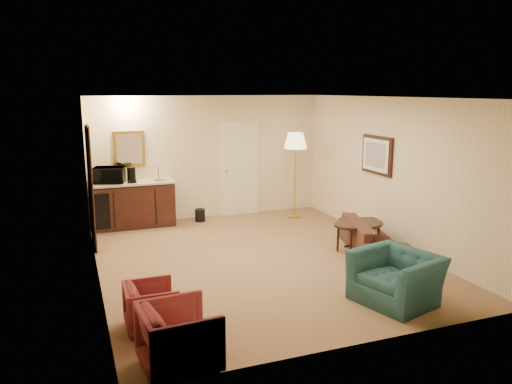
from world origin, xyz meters
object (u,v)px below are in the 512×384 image
Objects in this scene: floor_lamp at (295,175)px; wetbar_cabinet at (133,204)px; microwave at (109,173)px; sofa at (372,231)px; teal_armchair at (396,270)px; waste_bin at (200,215)px; coffee_table at (358,237)px; rose_chair_near at (151,304)px; coffee_maker at (132,175)px; rose_chair_far at (179,335)px.

wetbar_cabinet is at bearing 172.22° from floor_lamp.
sofa is at bearing -22.73° from microwave.
teal_armchair is at bearing -98.02° from floor_lamp.
waste_bin is (-2.00, 0.39, -0.79)m from floor_lamp.
sofa reaches higher than coffee_table.
floor_lamp is (0.63, 4.46, 0.48)m from teal_armchair.
wetbar_cabinet is 4.50m from coffee_table.
floor_lamp reaches higher than microwave.
floor_lamp is at bearing -41.54° from rose_chair_near.
rose_chair_near reaches higher than coffee_table.
rose_chair_near is at bearing -157.36° from coffee_table.
waste_bin is (-2.02, 2.91, -0.12)m from coffee_table.
wetbar_cabinet is 6.23× the size of waste_bin.
floor_lamp is at bearing 7.31° from microwave.
microwave is (-0.43, 0.03, 0.66)m from wetbar_cabinet.
floor_lamp is 7.01× the size of waste_bin.
wetbar_cabinet is 4.72m from sofa.
coffee_maker is (0.41, -0.12, -0.04)m from microwave.
floor_lamp is 2.19m from waste_bin.
rose_chair_far is at bearing -144.95° from coffee_table.
coffee_table is (3.74, 1.56, -0.04)m from rose_chair_near.
wetbar_cabinet is at bearing -3.87° from rose_chair_near.
floor_lamp reaches higher than wetbar_cabinet.
coffee_maker is (-3.37, 0.38, 0.15)m from floor_lamp.
wetbar_cabinet is at bearing 177.03° from waste_bin.
floor_lamp is at bearing 21.68° from sofa.
wetbar_cabinet reaches higher than coffee_table.
sofa is 3.18× the size of microwave.
coffee_table is 3.55m from waste_bin.
teal_armchair is 1.13× the size of coffee_table.
waste_bin is (1.35, -0.07, -0.33)m from wetbar_cabinet.
rose_chair_near is at bearing -132.33° from floor_lamp.
coffee_table is at bearing -59.28° from rose_chair_far.
rose_chair_near is at bearing -111.04° from waste_bin.
waste_bin is (-1.37, 4.85, -0.31)m from teal_armchair.
coffee_table is 1.54× the size of microwave.
coffee_maker is at bearing -0.98° from microwave.
rose_chair_near reaches higher than waste_bin.
teal_armchair is at bearing -82.91° from rose_chair_far.
coffee_maker reaches higher than rose_chair_near.
rose_chair_near is 4.65m from microwave.
sofa is 4.57m from rose_chair_far.
microwave reaches higher than sofa.
coffee_table is (3.37, -2.98, -0.20)m from wetbar_cabinet.
rose_chair_near is at bearing 2.69° from rose_chair_far.
wetbar_cabinet is 1.39m from waste_bin.
wetbar_cabinet is at bearing 138.44° from coffee_table.
rose_chair_near is 0.67× the size of coffee_table.
rose_chair_far is (0.12, -0.98, 0.07)m from rose_chair_near.
sofa is at bearing -16.39° from coffee_table.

